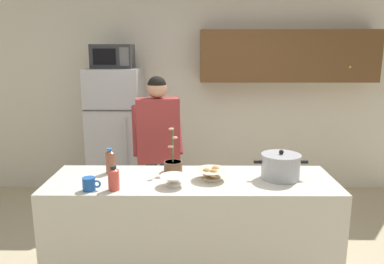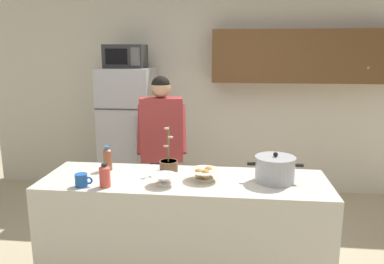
{
  "view_description": "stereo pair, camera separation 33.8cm",
  "coord_description": "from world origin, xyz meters",
  "views": [
    {
      "loc": [
        0.02,
        -2.75,
        1.9
      ],
      "look_at": [
        0.0,
        0.55,
        1.17
      ],
      "focal_mm": 35.17,
      "sensor_mm": 36.0,
      "label": 1
    },
    {
      "loc": [
        0.36,
        -2.73,
        1.9
      ],
      "look_at": [
        0.0,
        0.55,
        1.17
      ],
      "focal_mm": 35.17,
      "sensor_mm": 36.0,
      "label": 2
    }
  ],
  "objects": [
    {
      "name": "bread_bowl",
      "position": [
        0.15,
        -0.01,
        0.97
      ],
      "size": [
        0.26,
        0.26,
        0.1
      ],
      "color": "beige",
      "rests_on": "kitchen_island"
    },
    {
      "name": "bottle_near_edge",
      "position": [
        -0.66,
        0.15,
        1.02
      ],
      "size": [
        0.07,
        0.07,
        0.2
      ],
      "color": "brown",
      "rests_on": "kitchen_island"
    },
    {
      "name": "bottle_mid_counter",
      "position": [
        -0.55,
        -0.23,
        1.01
      ],
      "size": [
        0.08,
        0.08,
        0.18
      ],
      "color": "#D84C3F",
      "rests_on": "kitchen_island"
    },
    {
      "name": "cooking_pot",
      "position": [
        0.69,
        0.02,
        1.02
      ],
      "size": [
        0.41,
        0.3,
        0.23
      ],
      "color": "#ADAFB5",
      "rests_on": "kitchen_island"
    },
    {
      "name": "kitchen_island",
      "position": [
        0.0,
        0.0,
        0.46
      ],
      "size": [
        2.2,
        0.68,
        0.92
      ],
      "primitive_type": "cube",
      "color": "silver",
      "rests_on": "ground"
    },
    {
      "name": "potted_orchid",
      "position": [
        -0.15,
        0.18,
        0.98
      ],
      "size": [
        0.15,
        0.15,
        0.37
      ],
      "color": "brown",
      "rests_on": "kitchen_island"
    },
    {
      "name": "person_near_pot",
      "position": [
        -0.34,
        0.88,
        1.03
      ],
      "size": [
        0.55,
        0.48,
        1.65
      ],
      "color": "#33384C",
      "rests_on": "ground"
    },
    {
      "name": "empty_bowl",
      "position": [
        -0.13,
        -0.15,
        0.97
      ],
      "size": [
        0.2,
        0.2,
        0.08
      ],
      "color": "white",
      "rests_on": "kitchen_island"
    },
    {
      "name": "back_wall_unit",
      "position": [
        0.24,
        2.25,
        1.4
      ],
      "size": [
        6.0,
        0.48,
        2.6
      ],
      "color": "silver",
      "rests_on": "ground"
    },
    {
      "name": "refrigerator",
      "position": [
        -0.95,
        1.85,
        0.84
      ],
      "size": [
        0.64,
        0.68,
        1.67
      ],
      "color": "#B7BABF",
      "rests_on": "ground"
    },
    {
      "name": "coffee_mug",
      "position": [
        -0.72,
        -0.24,
        0.97
      ],
      "size": [
        0.13,
        0.09,
        0.1
      ],
      "color": "#1E59B2",
      "rests_on": "kitchen_island"
    },
    {
      "name": "microwave",
      "position": [
        -0.95,
        1.83,
        1.81
      ],
      "size": [
        0.48,
        0.37,
        0.28
      ],
      "color": "#2D2D30",
      "rests_on": "refrigerator"
    }
  ]
}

